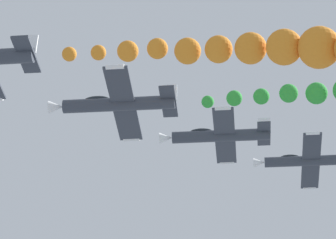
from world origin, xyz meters
TOP-DOWN VIEW (x-y plane):
  - smoke_trail_lead at (-20.36, -10.25)m, footprint 7.82×22.21m
  - airplane_left_inner at (-6.13, 3.50)m, footprint 9.37×10.35m
  - airplane_right_inner at (5.02, -4.21)m, footprint 9.47×10.35m
  - airplane_left_outer at (17.06, -12.97)m, footprint 9.19×10.35m

SIDE VIEW (x-z plane):
  - smoke_trail_lead at x=-20.36m, z-range 90.87..96.83m
  - airplane_left_inner at x=-6.13m, z-range 95.84..99.00m
  - airplane_right_inner at x=5.02m, z-range 97.54..100.43m
  - airplane_left_outer at x=17.06m, z-range 98.98..102.44m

